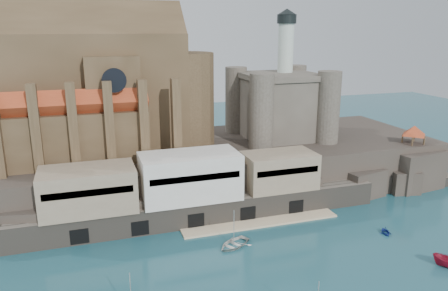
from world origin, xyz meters
TOP-DOWN VIEW (x-y plane):
  - ground at (0.00, 0.00)m, footprint 300.00×300.00m
  - promontory at (-0.19, 39.37)m, footprint 100.00×36.00m
  - quay at (-10.19, 23.07)m, footprint 70.00×12.00m
  - church at (-24.13, 41.85)m, footprint 47.00×25.93m
  - castle_keep at (16.08, 41.08)m, footprint 21.20×21.20m
  - rock_outcrop at (42.00, 25.84)m, footprint 14.50×10.50m
  - pavilion at (42.00, 26.00)m, footprint 6.40×6.40m
  - boat_6 at (-5.67, 11.32)m, footprint 3.43×4.55m
  - boat_7 at (21.25, 7.21)m, footprint 2.87×2.20m

SIDE VIEW (x-z plane):
  - ground at x=0.00m, z-range 0.00..0.00m
  - boat_6 at x=-5.67m, z-range -3.16..3.16m
  - boat_7 at x=21.25m, z-range -1.47..1.47m
  - rock_outcrop at x=42.00m, z-range -0.33..8.37m
  - promontory at x=-0.19m, z-range -0.08..9.92m
  - quay at x=-10.19m, z-range -0.46..12.59m
  - pavilion at x=42.00m, z-range 10.03..15.43m
  - castle_keep at x=16.08m, z-range 3.66..32.96m
  - church at x=-24.13m, z-range 6.88..37.38m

